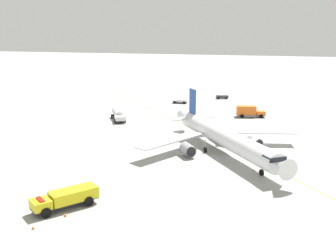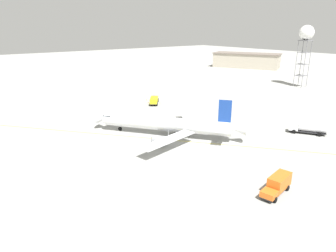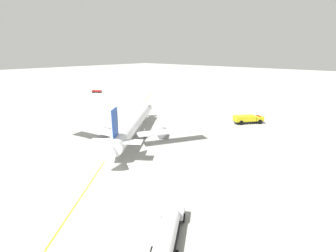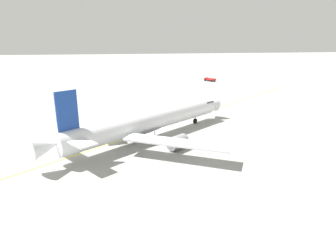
% 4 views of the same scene
% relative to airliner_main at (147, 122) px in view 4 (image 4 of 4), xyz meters
% --- Properties ---
extents(ground_plane, '(600.00, 600.00, 0.00)m').
position_rel_airliner_main_xyz_m(ground_plane, '(5.43, 2.79, -3.13)').
color(ground_plane, '#9E9E99').
extents(airliner_main, '(29.82, 35.33, 10.77)m').
position_rel_airliner_main_xyz_m(airliner_main, '(0.00, 0.00, 0.00)').
color(airliner_main, white).
rests_on(airliner_main, ground_plane).
extents(ops_pickup_truck, '(5.30, 4.41, 1.41)m').
position_rel_airliner_main_xyz_m(ops_pickup_truck, '(69.37, -34.58, -2.33)').
color(ops_pickup_truck, '#232326').
rests_on(ops_pickup_truck, ground_plane).
extents(taxiway_centreline, '(101.98, 125.97, 0.01)m').
position_rel_airliner_main_xyz_m(taxiway_centreline, '(-0.30, 5.38, -3.13)').
color(taxiway_centreline, yellow).
rests_on(taxiway_centreline, ground_plane).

